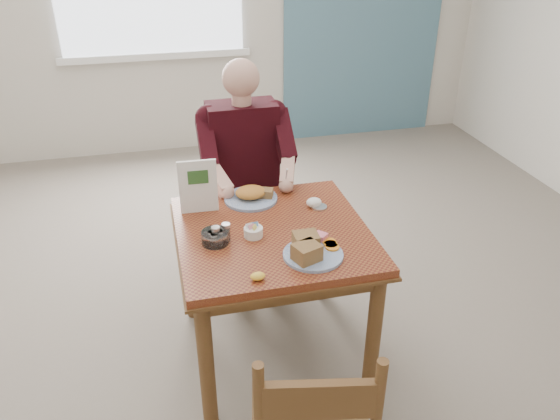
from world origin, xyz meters
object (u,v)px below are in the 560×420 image
object	(u,v)px
table	(273,250)
far_plate	(252,195)
chair_far	(244,203)
near_plate	(310,249)
diner	(245,160)

from	to	relation	value
table	far_plate	xyz separation A→B (m)	(-0.04, 0.33, 0.14)
table	chair_far	world-z (taller)	chair_far
chair_far	near_plate	bearing A→B (deg)	-84.02
diner	far_plate	bearing A→B (deg)	-95.37
table	near_plate	xyz separation A→B (m)	(0.11, -0.25, 0.14)
diner	far_plate	xyz separation A→B (m)	(-0.04, -0.38, -0.03)
chair_far	far_plate	distance (m)	0.56
diner	near_plate	distance (m)	0.97
table	near_plate	distance (m)	0.31
diner	near_plate	xyz separation A→B (m)	(0.11, -0.96, -0.03)
diner	chair_far	bearing A→B (deg)	90.01
far_plate	near_plate	bearing A→B (deg)	-75.88
diner	far_plate	size ratio (longest dim) A/B	3.85
table	chair_far	distance (m)	0.81
chair_far	diner	size ratio (longest dim) A/B	0.69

